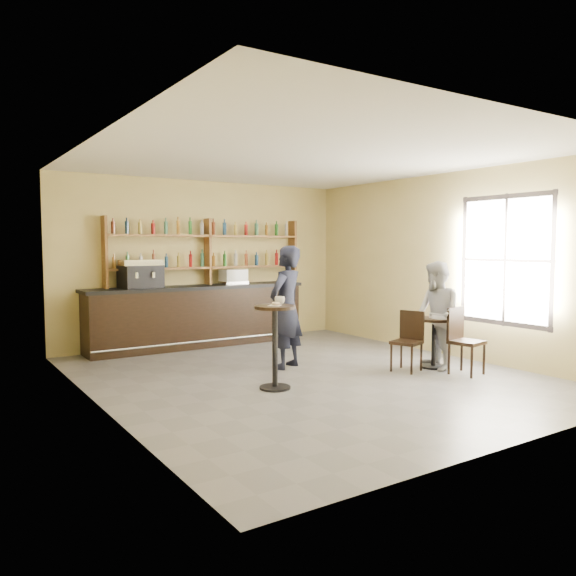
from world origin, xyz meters
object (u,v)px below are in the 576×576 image
pedestal_table (275,347)px  patron_second (436,315)px  bar_counter (198,316)px  chair_south (467,341)px  espresso_machine (141,274)px  cafe_table (434,343)px  man_main (286,307)px  chair_west (407,342)px  pastry_case (233,277)px

pedestal_table → patron_second: (2.74, -0.35, 0.28)m
bar_counter → chair_south: size_ratio=4.30×
espresso_machine → cafe_table: (3.44, -3.80, -1.03)m
man_main → chair_west: bearing=113.7°
pedestal_table → man_main: bearing=50.4°
chair_south → patron_second: 0.62m
cafe_table → man_main: bearing=147.1°
pedestal_table → man_main: 1.37m
bar_counter → pedestal_table: size_ratio=3.81×
chair_west → pedestal_table: bearing=-114.2°
pastry_case → pedestal_table: (-1.23, -3.54, -0.75)m
pastry_case → cafe_table: size_ratio=0.61×
pedestal_table → pastry_case: bearing=70.8°
man_main → chair_south: size_ratio=1.93×
pastry_case → chair_west: 3.98m
bar_counter → espresso_machine: bearing=180.0°
bar_counter → espresso_machine: (-1.10, 0.00, 0.84)m
chair_south → man_main: bearing=127.0°
bar_counter → espresso_machine: 1.39m
espresso_machine → chair_west: (2.89, -3.75, -0.96)m
pastry_case → cafe_table: pastry_case is taller
pastry_case → chair_west: pastry_case is taller
bar_counter → patron_second: patron_second is taller
cafe_table → pastry_case: bearing=112.5°
pastry_case → patron_second: patron_second is taller
cafe_table → pedestal_table: bearing=174.8°
cafe_table → chair_west: chair_west is taller
man_main → patron_second: man_main is taller
pastry_case → chair_west: bearing=-69.8°
chair_west → chair_south: 0.89m
pedestal_table → chair_west: 2.27m
bar_counter → chair_west: bearing=-64.5°
bar_counter → patron_second: bearing=-59.7°
patron_second → pedestal_table: bearing=-74.7°
espresso_machine → pedestal_table: size_ratio=0.63×
espresso_machine → chair_west: 4.83m
chair_south → espresso_machine: bearing=118.3°
espresso_machine → chair_south: size_ratio=0.71×
man_main → chair_south: (2.02, -1.87, -0.46)m
man_main → espresso_machine: bearing=-85.2°
espresso_machine → bar_counter: bearing=-6.9°
pastry_case → chair_west: size_ratio=0.53×
pastry_case → chair_west: (1.02, -3.75, -0.85)m
chair_west → patron_second: bearing=54.3°
pastry_case → cafe_table: bearing=-62.6°
bar_counter → patron_second: size_ratio=2.55×
pastry_case → patron_second: size_ratio=0.29×
espresso_machine → cafe_table: 5.23m
chair_west → espresso_machine: bearing=-161.3°
bar_counter → pastry_case: (0.77, 0.00, 0.73)m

